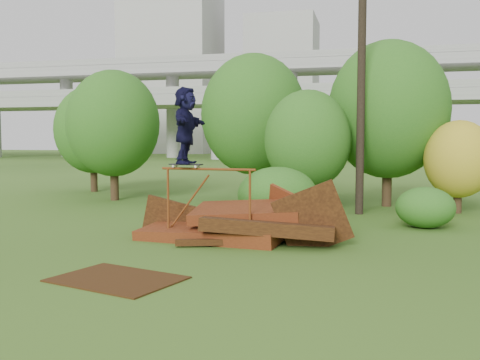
% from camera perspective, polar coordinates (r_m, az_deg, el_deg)
% --- Properties ---
extents(ground, '(240.00, 240.00, 0.00)m').
position_cam_1_polar(ground, '(11.43, 1.53, -8.82)').
color(ground, '#2D5116').
rests_on(ground, ground).
extents(scrap_pile, '(5.93, 3.17, 2.01)m').
position_cam_1_polar(scrap_pile, '(14.04, 0.08, -4.77)').
color(scrap_pile, '#451E0C').
rests_on(scrap_pile, ground).
extents(grind_rail, '(2.54, 0.33, 1.90)m').
position_cam_1_polar(grind_rail, '(13.49, -3.45, -1.05)').
color(grind_rail, brown).
rests_on(grind_rail, ground).
extents(skateboard, '(0.89, 0.32, 0.09)m').
position_cam_1_polar(skateboard, '(13.70, -5.79, 1.65)').
color(skateboard, black).
rests_on(skateboard, grind_rail).
extents(skater, '(0.66, 1.84, 1.96)m').
position_cam_1_polar(skater, '(13.69, -5.83, 5.82)').
color(skater, black).
rests_on(skater, skateboard).
extents(flat_plate, '(2.62, 2.19, 0.03)m').
position_cam_1_polar(flat_plate, '(10.33, -12.99, -10.26)').
color(flat_plate, '#361E0B').
rests_on(flat_plate, ground).
extents(tree_0, '(3.97, 3.97, 5.60)m').
position_cam_1_polar(tree_0, '(23.67, -13.34, 5.87)').
color(tree_0, black).
rests_on(tree_0, ground).
extents(tree_1, '(4.54, 4.54, 6.32)m').
position_cam_1_polar(tree_1, '(23.27, 1.45, 6.99)').
color(tree_1, black).
rests_on(tree_1, ground).
extents(tree_2, '(3.13, 3.13, 4.42)m').
position_cam_1_polar(tree_2, '(19.52, 7.22, 4.27)').
color(tree_2, black).
rests_on(tree_2, ground).
extents(tree_3, '(4.65, 4.65, 6.46)m').
position_cam_1_polar(tree_3, '(21.71, 15.55, 7.23)').
color(tree_3, black).
rests_on(tree_3, ground).
extents(tree_4, '(2.39, 2.39, 3.31)m').
position_cam_1_polar(tree_4, '(20.43, 22.30, 2.06)').
color(tree_4, black).
rests_on(tree_4, ground).
extents(tree_6, '(3.81, 3.81, 5.33)m').
position_cam_1_polar(tree_6, '(27.93, -15.41, 5.20)').
color(tree_6, black).
rests_on(tree_6, ground).
extents(shrub_left, '(2.54, 2.34, 1.76)m').
position_cam_1_polar(shrub_left, '(16.94, 4.01, -1.55)').
color(shrub_left, '#1B5416').
rests_on(shrub_left, ground).
extents(shrub_right, '(1.72, 1.58, 1.22)m').
position_cam_1_polar(shrub_right, '(16.70, 19.16, -2.79)').
color(shrub_right, '#1B5416').
rests_on(shrub_right, ground).
extents(utility_pole, '(1.40, 0.28, 8.88)m').
position_cam_1_polar(utility_pole, '(19.21, 12.80, 9.89)').
color(utility_pole, black).
rests_on(utility_pole, ground).
extents(freeway_overpass, '(160.00, 15.00, 13.70)m').
position_cam_1_polar(freeway_overpass, '(74.24, 12.06, 10.11)').
color(freeway_overpass, gray).
rests_on(freeway_overpass, ground).
extents(building_left, '(18.00, 16.00, 35.00)m').
position_cam_1_polar(building_left, '(114.29, -7.19, 11.69)').
color(building_left, '#9E9E99').
rests_on(building_left, ground).
extents(building_right, '(14.00, 14.00, 28.00)m').
position_cam_1_polar(building_right, '(114.93, 4.58, 9.91)').
color(building_right, '#9E9E99').
rests_on(building_right, ground).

